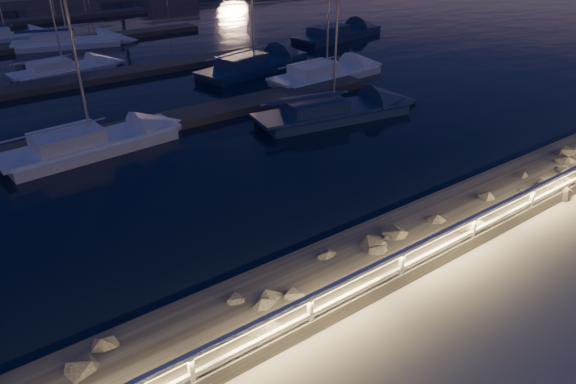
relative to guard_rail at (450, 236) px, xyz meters
The scene contains 13 objects.
ground 0.78m from the guard_rail, ahead, with size 400.00×400.00×0.00m, color gray.
harbor_water 31.27m from the guard_rail, 89.87° to the left, with size 400.00×440.00×0.60m.
guard_rail is the anchor object (origin of this frame).
riprap 1.93m from the guard_rail, 42.77° to the left, with size 39.44×2.56×1.35m.
floating_docks 32.52m from the guard_rail, 89.88° to the left, with size 22.00×36.00×0.40m.
sailboat_b 15.99m from the guard_rail, 110.51° to the left, with size 7.93×3.00×13.22m.
sailboat_c 20.42m from the guard_rail, 60.36° to the left, with size 8.32×3.04×13.85m.
sailboat_d 13.38m from the guard_rail, 64.42° to the left, with size 8.68×3.82×14.20m.
sailboat_f 28.89m from the guard_rail, 96.21° to the left, with size 6.96×2.96×11.51m.
sailboat_g 23.42m from the guard_rail, 71.42° to the left, with size 9.20×4.74×15.04m.
sailboat_h 32.82m from the guard_rail, 54.91° to the left, with size 9.40×4.07×15.40m.
sailboat_j 42.77m from the guard_rail, 95.52° to the left, with size 6.85×2.62×11.40m.
sailboat_k 37.05m from the guard_rail, 90.98° to the left, with size 8.61×4.52×14.09m.
Camera 1 is at (-10.72, -7.04, 8.56)m, focal length 32.00 mm.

